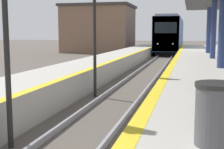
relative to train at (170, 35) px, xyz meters
The scene contains 4 objects.
train is the anchor object (origin of this frame).
signal_mid 28.93m from the train, 92.16° to the right, with size 0.36×0.31×4.64m.
trash_bin 36.19m from the train, 85.47° to the right, with size 0.62×0.62×0.86m.
station_building 9.19m from the train, behind, with size 8.82×7.13×6.05m.
Camera 1 is at (2.47, -1.60, 2.49)m, focal length 50.00 mm.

